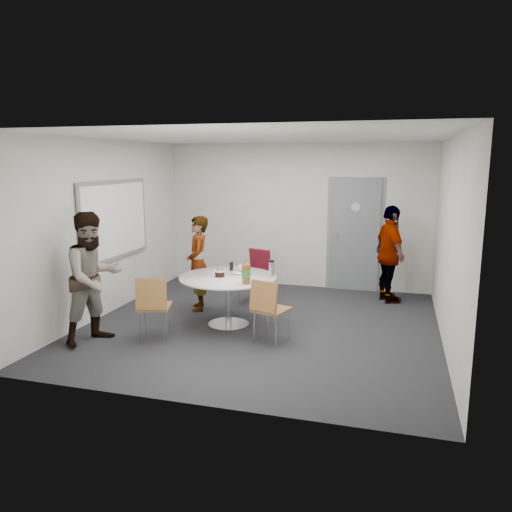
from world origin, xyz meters
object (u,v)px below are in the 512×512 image
(whiteboard, at_px, (115,220))
(person_left, at_px, (94,278))
(chair_near_right, at_px, (268,305))
(table, at_px, (230,283))
(person_main, at_px, (198,263))
(person_right, at_px, (390,254))
(chair_far, at_px, (256,270))
(chair_near_left, at_px, (153,302))
(door, at_px, (355,235))

(whiteboard, bearing_deg, person_left, -70.12)
(person_left, bearing_deg, chair_near_right, -51.78)
(table, xyz_separation_m, chair_near_right, (0.71, -0.55, -0.11))
(person_left, bearing_deg, person_main, 0.96)
(person_right, bearing_deg, table, 106.85)
(chair_far, xyz_separation_m, person_left, (-1.54, -2.38, 0.32))
(person_main, relative_size, person_right, 0.92)
(whiteboard, xyz_separation_m, person_right, (4.21, 1.61, -0.63))
(whiteboard, height_order, person_right, whiteboard)
(chair_near_left, relative_size, chair_far, 0.98)
(chair_near_right, distance_m, person_right, 2.90)
(door, height_order, table, door)
(chair_near_left, distance_m, person_left, 0.83)
(chair_far, bearing_deg, table, 107.35)
(whiteboard, xyz_separation_m, chair_near_right, (2.74, -0.87, -0.92))
(door, distance_m, chair_near_right, 3.30)
(chair_far, height_order, person_main, person_main)
(whiteboard, relative_size, person_left, 1.09)
(chair_near_left, bearing_deg, table, 31.72)
(door, distance_m, chair_far, 2.06)
(chair_near_right, height_order, person_right, person_right)
(table, distance_m, person_main, 0.99)
(door, xyz_separation_m, whiteboard, (-3.56, -2.28, 0.42))
(door, xyz_separation_m, person_right, (0.65, -0.67, -0.20))
(table, bearing_deg, person_main, 140.09)
(chair_far, bearing_deg, whiteboard, 43.92)
(chair_near_right, relative_size, person_right, 0.53)
(person_left, bearing_deg, whiteboard, 44.47)
(door, distance_m, person_main, 3.03)
(whiteboard, distance_m, chair_near_left, 1.95)
(person_left, xyz_separation_m, person_right, (3.70, 3.03, -0.04))
(person_left, bearing_deg, chair_near_left, -48.67)
(chair_near_left, height_order, chair_near_right, chair_near_left)
(door, xyz_separation_m, table, (-1.54, -2.60, -0.39))
(door, height_order, person_left, door)
(door, bearing_deg, chair_near_right, -104.64)
(whiteboard, relative_size, chair_far, 2.10)
(chair_near_left, height_order, person_main, person_main)
(table, height_order, person_left, person_left)
(whiteboard, height_order, table, whiteboard)
(table, xyz_separation_m, person_left, (-1.51, -1.09, 0.23))
(whiteboard, height_order, chair_near_right, whiteboard)
(chair_near_left, height_order, chair_far, chair_far)
(person_main, xyz_separation_m, person_left, (-0.76, -1.73, 0.11))
(door, relative_size, person_left, 1.22)
(whiteboard, distance_m, chair_far, 2.44)
(door, xyz_separation_m, chair_near_left, (-2.32, -3.47, -0.49))
(person_main, bearing_deg, whiteboard, -98.52)
(table, xyz_separation_m, chair_near_left, (-0.78, -0.87, -0.10))
(chair_near_right, height_order, person_left, person_left)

